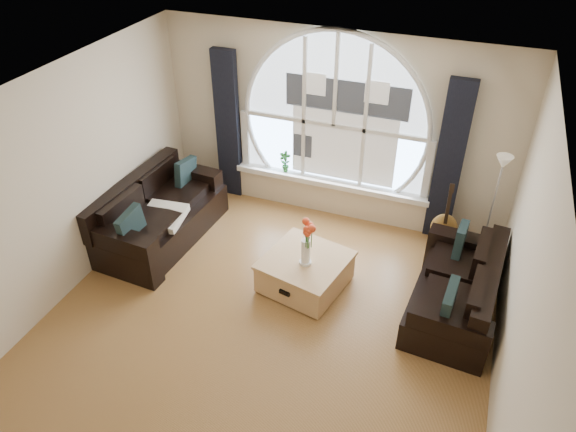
% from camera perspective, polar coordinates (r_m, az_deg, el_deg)
% --- Properties ---
extents(ground, '(5.00, 5.50, 0.01)m').
position_cam_1_polar(ground, '(6.28, -2.95, -12.35)').
color(ground, brown).
rests_on(ground, ground).
extents(ceiling, '(5.00, 5.50, 0.01)m').
position_cam_1_polar(ceiling, '(4.67, -3.95, 10.72)').
color(ceiling, silver).
rests_on(ceiling, ground).
extents(wall_back, '(5.00, 0.01, 2.70)m').
position_cam_1_polar(wall_back, '(7.59, 4.97, 9.38)').
color(wall_back, beige).
rests_on(wall_back, ground).
extents(wall_left, '(0.01, 5.50, 2.70)m').
position_cam_1_polar(wall_left, '(6.63, -23.63, 2.30)').
color(wall_left, beige).
rests_on(wall_left, ground).
extents(wall_right, '(0.01, 5.50, 2.70)m').
position_cam_1_polar(wall_right, '(5.11, 23.60, -8.32)').
color(wall_right, beige).
rests_on(wall_right, ground).
extents(attic_slope, '(0.92, 5.50, 0.72)m').
position_cam_1_polar(attic_slope, '(4.50, 22.80, 1.78)').
color(attic_slope, silver).
rests_on(attic_slope, ground).
extents(arched_window, '(2.60, 0.06, 2.15)m').
position_cam_1_polar(arched_window, '(7.45, 5.01, 11.20)').
color(arched_window, silver).
rests_on(arched_window, wall_back).
extents(window_sill, '(2.90, 0.22, 0.08)m').
position_cam_1_polar(window_sill, '(7.91, 4.46, 3.60)').
color(window_sill, white).
rests_on(window_sill, wall_back).
extents(window_frame, '(2.76, 0.08, 2.15)m').
position_cam_1_polar(window_frame, '(7.43, 4.95, 11.11)').
color(window_frame, white).
rests_on(window_frame, wall_back).
extents(neighbor_house, '(1.70, 0.02, 1.50)m').
position_cam_1_polar(neighbor_house, '(7.46, 6.05, 10.09)').
color(neighbor_house, silver).
rests_on(neighbor_house, wall_back).
extents(curtain_left, '(0.35, 0.12, 2.30)m').
position_cam_1_polar(curtain_left, '(8.11, -6.39, 9.45)').
color(curtain_left, black).
rests_on(curtain_left, ground).
extents(curtain_right, '(0.35, 0.12, 2.30)m').
position_cam_1_polar(curtain_right, '(7.37, 16.68, 5.36)').
color(curtain_right, black).
rests_on(curtain_right, ground).
extents(sofa_left, '(1.12, 2.04, 0.88)m').
position_cam_1_polar(sofa_left, '(7.60, -13.41, 0.22)').
color(sofa_left, black).
rests_on(sofa_left, ground).
extents(sofa_right, '(1.00, 1.78, 0.76)m').
position_cam_1_polar(sofa_right, '(6.55, 17.37, -7.03)').
color(sofa_right, black).
rests_on(sofa_right, ground).
extents(coffee_chest, '(1.13, 1.13, 0.47)m').
position_cam_1_polar(coffee_chest, '(6.70, 1.83, -5.84)').
color(coffee_chest, tan).
rests_on(coffee_chest, ground).
extents(throw_blanket, '(0.61, 0.61, 0.10)m').
position_cam_1_polar(throw_blanket, '(7.36, -13.13, -0.05)').
color(throw_blanket, silver).
rests_on(throw_blanket, sofa_left).
extents(vase_flowers, '(0.24, 0.24, 0.70)m').
position_cam_1_polar(vase_flowers, '(6.27, 1.91, -2.28)').
color(vase_flowers, white).
rests_on(vase_flowers, coffee_chest).
extents(floor_lamp, '(0.24, 0.24, 1.60)m').
position_cam_1_polar(floor_lamp, '(7.18, 20.68, 0.34)').
color(floor_lamp, '#B2B2B2').
rests_on(floor_lamp, ground).
extents(guitar, '(0.38, 0.28, 1.06)m').
position_cam_1_polar(guitar, '(7.47, 16.47, 0.19)').
color(guitar, brown).
rests_on(guitar, ground).
extents(potted_plant, '(0.18, 0.13, 0.33)m').
position_cam_1_polar(potted_plant, '(8.00, -0.32, 5.77)').
color(potted_plant, '#1E6023').
rests_on(potted_plant, window_sill).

